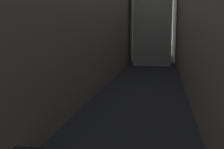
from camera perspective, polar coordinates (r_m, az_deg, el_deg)
name	(u,v)px	position (r m, az deg, el deg)	size (l,w,h in m)	color
ground_plane	(145,83)	(44.49, 6.56, -1.69)	(264.00, 264.00, 0.00)	#232326
building_block_left	(77,3)	(47.99, -6.80, 13.70)	(11.24, 108.00, 24.49)	gray
building_block_right	(222,0)	(46.73, 20.74, 13.44)	(10.67, 108.00, 24.59)	gray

